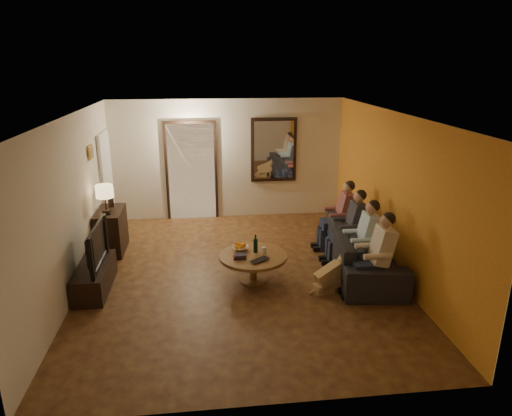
{
  "coord_description": "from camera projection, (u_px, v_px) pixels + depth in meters",
  "views": [
    {
      "loc": [
        -0.53,
        -6.78,
        3.37
      ],
      "look_at": [
        0.3,
        0.3,
        1.05
      ],
      "focal_mm": 32.0,
      "sensor_mm": 36.0,
      "label": 1
    }
  ],
  "objects": [
    {
      "name": "tv",
      "position": [
        91.0,
        246.0,
        6.81
      ],
      "size": [
        1.11,
        0.15,
        0.64
      ],
      "primitive_type": "imported",
      "rotation": [
        0.0,
        0.0,
        1.57
      ],
      "color": "black",
      "rests_on": "tv_stand"
    },
    {
      "name": "fridge_glimpse",
      "position": [
        203.0,
        178.0,
        9.99
      ],
      "size": [
        0.45,
        0.03,
        1.7
      ],
      "primitive_type": "cube",
      "color": "silver",
      "rests_on": "floor"
    },
    {
      "name": "person_c",
      "position": [
        352.0,
        229.0,
        7.82
      ],
      "size": [
        0.6,
        0.4,
        1.2
      ],
      "primitive_type": null,
      "color": "tan",
      "rests_on": "sofa"
    },
    {
      "name": "front_wall",
      "position": [
        265.0,
        292.0,
        4.27
      ],
      "size": [
        5.0,
        0.02,
        2.6
      ],
      "primitive_type": "cube",
      "color": "beige",
      "rests_on": "floor"
    },
    {
      "name": "framed_art",
      "position": [
        91.0,
        152.0,
        7.89
      ],
      "size": [
        0.03,
        0.28,
        0.24
      ],
      "primitive_type": "cube",
      "color": "#B28C33",
      "rests_on": "left_wall"
    },
    {
      "name": "person_a",
      "position": [
        377.0,
        258.0,
        6.69
      ],
      "size": [
        0.6,
        0.4,
        1.2
      ],
      "primitive_type": null,
      "color": "tan",
      "rests_on": "sofa"
    },
    {
      "name": "back_wall",
      "position": [
        228.0,
        160.0,
        9.94
      ],
      "size": [
        5.0,
        0.02,
        2.6
      ],
      "primitive_type": "cube",
      "color": "beige",
      "rests_on": "floor"
    },
    {
      "name": "floor",
      "position": [
        240.0,
        275.0,
        7.51
      ],
      "size": [
        5.0,
        6.0,
        0.01
      ],
      "primitive_type": "cube",
      "color": "#3D1910",
      "rests_on": "ground"
    },
    {
      "name": "bowl",
      "position": [
        241.0,
        248.0,
        7.35
      ],
      "size": [
        0.26,
        0.26,
        0.06
      ],
      "primitive_type": "imported",
      "color": "white",
      "rests_on": "coffee_table"
    },
    {
      "name": "tv_stand",
      "position": [
        95.0,
        277.0,
        6.97
      ],
      "size": [
        0.45,
        1.21,
        0.4
      ],
      "primitive_type": "cube",
      "color": "black",
      "rests_on": "floor"
    },
    {
      "name": "ceiling",
      "position": [
        238.0,
        115.0,
        6.7
      ],
      "size": [
        5.0,
        6.0,
        0.01
      ],
      "primitive_type": "cube",
      "color": "white",
      "rests_on": "back_wall"
    },
    {
      "name": "mirror_frame",
      "position": [
        274.0,
        150.0,
        9.95
      ],
      "size": [
        1.0,
        0.05,
        1.4
      ],
      "primitive_type": "cube",
      "color": "black",
      "rests_on": "back_wall"
    },
    {
      "name": "left_wall",
      "position": [
        73.0,
        205.0,
        6.83
      ],
      "size": [
        0.02,
        6.0,
        2.6
      ],
      "primitive_type": "cube",
      "color": "beige",
      "rests_on": "floor"
    },
    {
      "name": "dresser",
      "position": [
        111.0,
        231.0,
        8.32
      ],
      "size": [
        0.45,
        0.89,
        0.79
      ],
      "primitive_type": "cube",
      "color": "black",
      "rests_on": "floor"
    },
    {
      "name": "coffee_table",
      "position": [
        253.0,
        268.0,
        7.24
      ],
      "size": [
        1.26,
        1.26,
        0.45
      ],
      "primitive_type": "cylinder",
      "rotation": [
        0.0,
        0.0,
        -0.2
      ],
      "color": "brown",
      "rests_on": "floor"
    },
    {
      "name": "wine_glass",
      "position": [
        264.0,
        250.0,
        7.22
      ],
      "size": [
        0.06,
        0.06,
        0.1
      ],
      "primitive_type": "cylinder",
      "color": "silver",
      "rests_on": "coffee_table"
    },
    {
      "name": "white_door",
      "position": [
        107.0,
        184.0,
        9.09
      ],
      "size": [
        0.06,
        0.85,
        2.04
      ],
      "primitive_type": "cube",
      "color": "white",
      "rests_on": "floor"
    },
    {
      "name": "dog",
      "position": [
        330.0,
        274.0,
        6.9
      ],
      "size": [
        0.61,
        0.39,
        0.56
      ],
      "primitive_type": null,
      "rotation": [
        0.0,
        0.0,
        0.29
      ],
      "color": "#AF8251",
      "rests_on": "floor"
    },
    {
      "name": "orange_accent",
      "position": [
        392.0,
        194.0,
        7.38
      ],
      "size": [
        0.01,
        6.0,
        2.6
      ],
      "primitive_type": "cube",
      "color": "orange",
      "rests_on": "right_wall"
    },
    {
      "name": "art_canvas",
      "position": [
        92.0,
        152.0,
        7.89
      ],
      "size": [
        0.01,
        0.22,
        0.18
      ],
      "primitive_type": "cube",
      "color": "brown",
      "rests_on": "left_wall"
    },
    {
      "name": "oranges",
      "position": [
        240.0,
        244.0,
        7.33
      ],
      "size": [
        0.2,
        0.2,
        0.08
      ],
      "primitive_type": null,
      "color": "orange",
      "rests_on": "bowl"
    },
    {
      "name": "book_stack",
      "position": [
        240.0,
        256.0,
        7.04
      ],
      "size": [
        0.2,
        0.15,
        0.07
      ],
      "primitive_type": null,
      "color": "black",
      "rests_on": "coffee_table"
    },
    {
      "name": "right_wall",
      "position": [
        393.0,
        194.0,
        7.38
      ],
      "size": [
        0.02,
        6.0,
        2.6
      ],
      "primitive_type": "cube",
      "color": "beige",
      "rests_on": "floor"
    },
    {
      "name": "person_d",
      "position": [
        341.0,
        218.0,
        8.39
      ],
      "size": [
        0.6,
        0.4,
        1.2
      ],
      "primitive_type": null,
      "color": "tan",
      "rests_on": "sofa"
    },
    {
      "name": "laptop",
      "position": [
        262.0,
        261.0,
        6.91
      ],
      "size": [
        0.39,
        0.37,
        0.03
      ],
      "primitive_type": "imported",
      "rotation": [
        0.0,
        0.0,
        0.64
      ],
      "color": "black",
      "rests_on": "coffee_table"
    },
    {
      "name": "person_b",
      "position": [
        363.0,
        243.0,
        7.25
      ],
      "size": [
        0.6,
        0.4,
        1.2
      ],
      "primitive_type": null,
      "color": "tan",
      "rests_on": "sofa"
    },
    {
      "name": "kitchen_doorway",
      "position": [
        192.0,
        172.0,
        9.91
      ],
      "size": [
        1.0,
        0.06,
        2.1
      ],
      "primitive_type": "cube",
      "color": "#FFE0A5",
      "rests_on": "floor"
    },
    {
      "name": "sofa",
      "position": [
        362.0,
        249.0,
        7.62
      ],
      "size": [
        2.57,
        1.27,
        0.72
      ],
      "primitive_type": "imported",
      "rotation": [
        0.0,
        0.0,
        1.44
      ],
      "color": "black",
      "rests_on": "floor"
    },
    {
      "name": "table_lamp",
      "position": [
        105.0,
        200.0,
        7.91
      ],
      "size": [
        0.3,
        0.3,
        0.54
      ],
      "primitive_type": null,
      "color": "beige",
      "rests_on": "dresser"
    },
    {
      "name": "mirror_glass",
      "position": [
        274.0,
        150.0,
        9.92
      ],
      "size": [
        0.86,
        0.02,
        1.26
      ],
      "primitive_type": "cube",
      "color": "white",
      "rests_on": "back_wall"
    },
    {
      "name": "door_trim",
      "position": [
        192.0,
        172.0,
        9.9
      ],
      "size": [
        1.12,
        0.04,
        2.22
      ],
      "primitive_type": "cube",
      "color": "black",
      "rests_on": "floor"
    },
    {
      "name": "wine_bottle",
      "position": [
        256.0,
        243.0,
        7.22
      ],
      "size": [
        0.07,
        0.07,
        0.31
      ],
      "primitive_type": null,
      "color": "black",
      "rests_on": "coffee_table"
    },
    {
      "name": "flower_vase",
      "position": [
        110.0,
        195.0,
        8.34
      ],
      "size": [
        0.14,
        0.14,
        0.44
      ],
      "primitive_type": null,
      "color": "#A81311",
      "rests_on": "dresser"
    }
  ]
}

